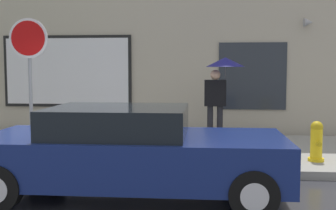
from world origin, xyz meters
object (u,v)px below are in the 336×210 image
object	(u,v)px
fire_hydrant	(316,142)
stop_sign	(29,60)
parked_car	(131,151)
pedestrian_with_umbrella	(221,77)

from	to	relation	value
fire_hydrant	stop_sign	size ratio (longest dim) A/B	0.28
parked_car	stop_sign	bearing A→B (deg)	142.37
stop_sign	fire_hydrant	bearing A→B (deg)	2.46
pedestrian_with_umbrella	fire_hydrant	bearing A→B (deg)	-47.50
parked_car	fire_hydrant	distance (m)	3.76
parked_car	fire_hydrant	world-z (taller)	parked_car
pedestrian_with_umbrella	parked_car	bearing A→B (deg)	-110.78
fire_hydrant	stop_sign	world-z (taller)	stop_sign
pedestrian_with_umbrella	stop_sign	distance (m)	4.31
parked_car	fire_hydrant	bearing A→B (deg)	31.91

